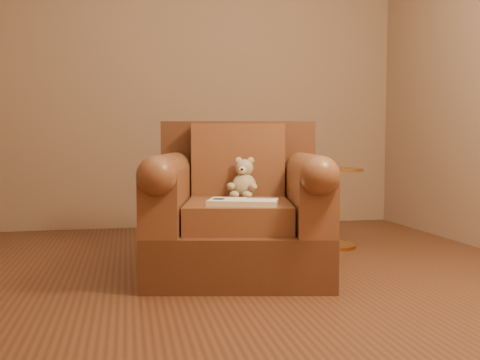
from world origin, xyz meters
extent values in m
plane|color=brown|center=(0.00, 0.00, 0.00)|extent=(4.00, 4.00, 0.00)
cube|color=#927359|center=(0.00, 2.00, 1.35)|extent=(4.00, 0.02, 2.70)
cube|color=#55301C|center=(0.14, 0.17, 0.14)|extent=(1.17, 1.13, 0.28)
cube|color=#55301C|center=(0.23, 0.58, 0.59)|extent=(1.00, 0.30, 0.62)
cube|color=brown|center=(0.13, 0.12, 0.35)|extent=(0.71, 0.80, 0.15)
cube|color=brown|center=(0.20, 0.46, 0.65)|extent=(0.60, 0.27, 0.45)
cube|color=brown|center=(-0.26, 0.20, 0.44)|extent=(0.37, 0.87, 0.32)
cube|color=brown|center=(0.52, 0.04, 0.44)|extent=(0.37, 0.87, 0.32)
cylinder|color=brown|center=(-0.26, 0.20, 0.60)|extent=(0.37, 0.87, 0.20)
cylinder|color=brown|center=(0.52, 0.04, 0.60)|extent=(0.37, 0.87, 0.20)
ellipsoid|color=tan|center=(0.20, 0.30, 0.50)|extent=(0.15, 0.13, 0.15)
sphere|color=tan|center=(0.21, 0.31, 0.61)|extent=(0.11, 0.11, 0.11)
ellipsoid|color=tan|center=(0.18, 0.33, 0.65)|extent=(0.04, 0.02, 0.04)
ellipsoid|color=tan|center=(0.24, 0.29, 0.65)|extent=(0.04, 0.02, 0.04)
ellipsoid|color=beige|center=(0.18, 0.26, 0.60)|extent=(0.05, 0.03, 0.04)
sphere|color=black|center=(0.18, 0.24, 0.60)|extent=(0.01, 0.01, 0.01)
ellipsoid|color=tan|center=(0.12, 0.27, 0.50)|extent=(0.05, 0.10, 0.05)
ellipsoid|color=tan|center=(0.24, 0.21, 0.50)|extent=(0.05, 0.10, 0.05)
ellipsoid|color=tan|center=(0.13, 0.23, 0.45)|extent=(0.06, 0.10, 0.05)
ellipsoid|color=tan|center=(0.20, 0.20, 0.45)|extent=(0.06, 0.10, 0.05)
cube|color=beige|center=(0.12, -0.06, 0.44)|extent=(0.42, 0.33, 0.03)
cube|color=white|center=(0.03, -0.03, 0.46)|extent=(0.24, 0.27, 0.00)
cube|color=white|center=(0.21, -0.09, 0.46)|extent=(0.24, 0.27, 0.00)
cube|color=beige|center=(0.12, -0.06, 0.46)|extent=(0.08, 0.21, 0.00)
cube|color=#0F1638|center=(-0.01, -0.01, 0.46)|extent=(0.08, 0.09, 0.00)
cube|color=slate|center=(0.23, -0.02, 0.46)|extent=(0.17, 0.10, 0.00)
cylinder|color=#CC8838|center=(0.98, 0.78, 0.01)|extent=(0.33, 0.33, 0.02)
cylinder|color=#CC8838|center=(0.98, 0.78, 0.29)|extent=(0.03, 0.03, 0.54)
cylinder|color=#CC8838|center=(0.98, 0.78, 0.57)|extent=(0.41, 0.41, 0.02)
cylinder|color=#CC8838|center=(0.98, 0.78, 0.55)|extent=(0.03, 0.03, 0.02)
camera|label=1|loc=(-0.49, -2.84, 0.76)|focal=40.00mm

